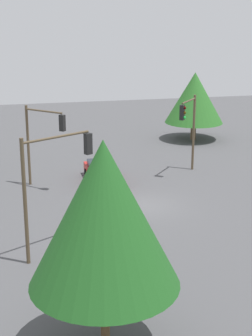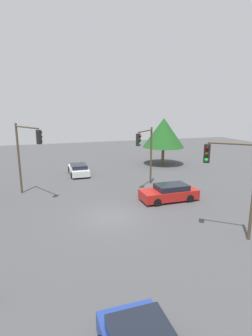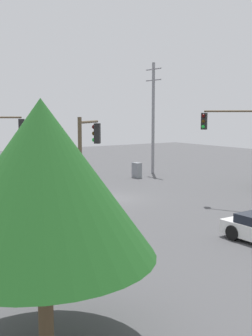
{
  "view_description": "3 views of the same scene",
  "coord_description": "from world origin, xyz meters",
  "views": [
    {
      "loc": [
        -8.01,
        -28.59,
        11.25
      ],
      "look_at": [
        -1.13,
        0.42,
        2.37
      ],
      "focal_mm": 55.0,
      "sensor_mm": 36.0,
      "label": 1
    },
    {
      "loc": [
        16.31,
        -4.21,
        7.32
      ],
      "look_at": [
        -2.22,
        1.84,
        2.82
      ],
      "focal_mm": 28.0,
      "sensor_mm": 36.0,
      "label": 2
    },
    {
      "loc": [
        -23.54,
        14.74,
        5.69
      ],
      "look_at": [
        -2.29,
        0.36,
        2.35
      ],
      "focal_mm": 45.0,
      "sensor_mm": 36.0,
      "label": 3
    }
  ],
  "objects": [
    {
      "name": "traffic_signal_aux",
      "position": [
        -6.08,
        -5.35,
        4.17
      ],
      "size": [
        3.55,
        2.13,
        6.07
      ],
      "rotation": [
        0.0,
        0.0,
        0.5
      ],
      "color": "brown",
      "rests_on": "ground_plane"
    },
    {
      "name": "sedan_white",
      "position": [
        -12.25,
        -0.44,
        0.61
      ],
      "size": [
        4.18,
        1.99,
        1.22
      ],
      "rotation": [
        0.0,
        0.0,
        1.57
      ],
      "color": "silver",
      "rests_on": "ground_plane"
    },
    {
      "name": "traffic_signal_cross",
      "position": [
        -5.73,
        4.92,
        3.77
      ],
      "size": [
        2.45,
        2.46,
        5.52
      ],
      "rotation": [
        0.0,
        0.0,
        -0.79
      ],
      "color": "brown",
      "rests_on": "ground_plane"
    },
    {
      "name": "ground_plane",
      "position": [
        0.0,
        0.0,
        0.0
      ],
      "size": [
        80.0,
        80.0,
        0.0
      ],
      "primitive_type": "plane",
      "color": "#4C4C4F"
    },
    {
      "name": "tree_left",
      "position": [
        -14.42,
        10.92,
        4.16
      ],
      "size": [
        5.37,
        5.37,
        6.04
      ],
      "color": "brown",
      "rests_on": "ground_plane"
    },
    {
      "name": "traffic_signal_main",
      "position": [
        4.82,
        5.8,
        3.84
      ],
      "size": [
        1.96,
        2.3,
        5.67
      ],
      "rotation": [
        0.0,
        0.0,
        4.02
      ],
      "color": "brown",
      "rests_on": "ground_plane"
    },
    {
      "name": "sedan_red",
      "position": [
        -1.7,
        5.34,
        0.64
      ],
      "size": [
        2.03,
        4.57,
        1.32
      ],
      "rotation": [
        0.0,
        0.0,
        3.14
      ],
      "color": "red",
      "rests_on": "ground_plane"
    }
  ]
}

